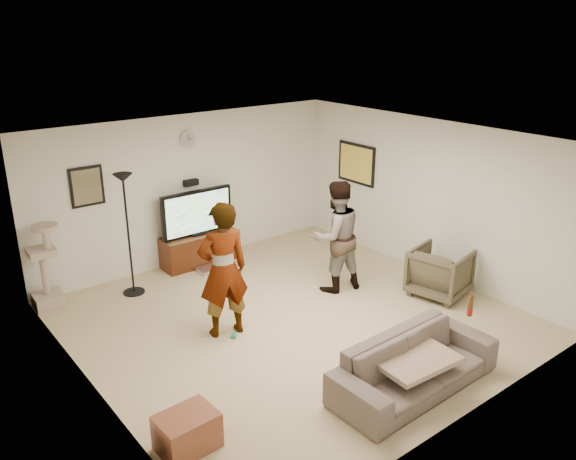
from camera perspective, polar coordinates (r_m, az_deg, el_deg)
floor at (r=8.16m, az=0.42°, el=-8.78°), size 5.50×5.50×0.02m
ceiling at (r=7.29m, az=0.47°, el=8.84°), size 5.50×5.50×0.02m
wall_back at (r=9.83m, az=-9.64°, el=3.96°), size 5.50×0.04×2.50m
wall_front at (r=5.93m, az=17.42°, el=-7.78°), size 5.50×0.04×2.50m
wall_left at (r=6.43m, az=-19.19°, el=-5.76°), size 0.04×5.50×2.50m
wall_right at (r=9.51m, az=13.52°, el=3.14°), size 0.04×5.50×2.50m
wall_clock at (r=9.61m, az=-9.85°, el=8.79°), size 0.26×0.04×0.26m
wall_speaker at (r=9.74m, az=-9.51°, el=4.62°), size 0.25×0.10×0.10m
picture_back at (r=9.07m, az=-19.14°, el=4.06°), size 0.42×0.03×0.52m
picture_right at (r=10.46m, az=6.71°, el=6.49°), size 0.03×0.78×0.62m
tv_stand at (r=9.93m, az=-8.72°, el=-1.82°), size 1.28×0.45×0.53m
console_box at (r=9.69m, az=-7.67°, el=-3.83°), size 0.40×0.30×0.07m
tv at (r=9.71m, az=-8.92°, el=1.71°), size 1.27×0.08×0.75m
tv_screen at (r=9.68m, az=-8.78°, el=1.64°), size 1.17×0.01×0.66m
floor_lamp at (r=8.84m, az=-15.39°, el=-0.53°), size 0.32×0.32×1.86m
cat_tree at (r=8.93m, az=-22.87°, el=-3.32°), size 0.42×0.42×1.25m
person_left at (r=7.47m, az=-6.39°, el=-3.92°), size 0.74×0.56×1.82m
person_right at (r=8.72m, az=4.70°, el=-0.63°), size 0.94×0.79×1.72m
sofa at (r=6.78m, az=12.35°, el=-12.79°), size 2.07×0.84×0.60m
throw_blanket at (r=6.70m, az=12.16°, el=-12.18°), size 0.94×0.76×0.06m
beer_bottle at (r=7.25m, az=17.46°, el=-7.13°), size 0.06×0.06×0.25m
armchair at (r=8.98m, az=14.68°, el=-4.02°), size 0.95×0.93×0.73m
side_table at (r=5.99m, az=-9.87°, el=-18.91°), size 0.58×0.44×0.37m
toy_ball at (r=7.73m, az=-5.33°, el=-10.27°), size 0.07×0.07×0.07m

